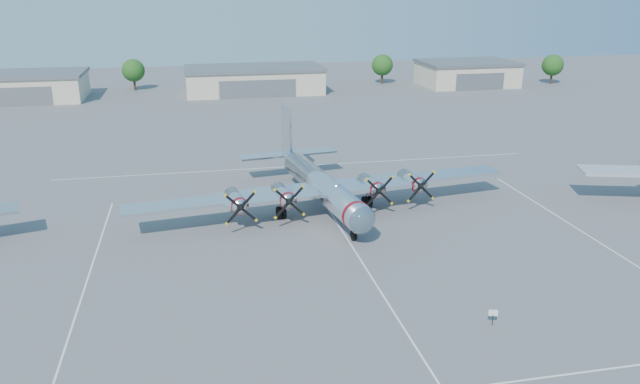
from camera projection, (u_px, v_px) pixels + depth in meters
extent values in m
plane|color=#5A5A5D|center=(349.00, 242.00, 56.04)|extent=(260.00, 260.00, 0.00)
cube|color=silver|center=(84.00, 291.00, 47.19)|extent=(0.15, 40.00, 0.01)
cube|color=silver|center=(364.00, 265.00, 51.39)|extent=(0.15, 40.00, 0.01)
cube|color=silver|center=(602.00, 244.00, 55.60)|extent=(0.15, 40.00, 0.01)
cube|color=silver|center=(301.00, 166.00, 79.24)|extent=(60.00, 0.15, 0.01)
cube|color=#BDB796|center=(26.00, 88.00, 122.76)|extent=(22.00, 14.00, 4.80)
cube|color=slate|center=(24.00, 74.00, 121.90)|extent=(22.60, 14.60, 0.60)
cube|color=slate|center=(18.00, 97.00, 116.41)|extent=(12.10, 0.20, 3.60)
cube|color=#BDB796|center=(254.00, 81.00, 131.37)|extent=(28.00, 14.00, 4.80)
cube|color=slate|center=(254.00, 68.00, 130.51)|extent=(28.60, 14.60, 0.60)
cube|color=slate|center=(258.00, 89.00, 125.02)|extent=(15.40, 0.20, 3.60)
cube|color=#BDB796|center=(466.00, 75.00, 140.55)|extent=(20.00, 14.00, 4.80)
cube|color=slate|center=(467.00, 62.00, 139.68)|extent=(20.60, 14.60, 0.60)
cube|color=slate|center=(480.00, 82.00, 134.20)|extent=(11.00, 0.20, 3.60)
cylinder|color=#382619|center=(135.00, 84.00, 134.33)|extent=(0.50, 0.50, 2.80)
sphere|color=#204A15|center=(133.00, 70.00, 133.42)|extent=(4.80, 4.80, 4.80)
cylinder|color=#382619|center=(382.00, 78.00, 142.99)|extent=(0.50, 0.50, 2.80)
sphere|color=#204A15|center=(382.00, 65.00, 142.09)|extent=(4.80, 4.80, 4.80)
cylinder|color=#382619|center=(551.00, 78.00, 142.84)|extent=(0.50, 0.50, 2.80)
sphere|color=#204A15|center=(553.00, 65.00, 141.93)|extent=(4.80, 4.80, 4.80)
cylinder|color=black|center=(493.00, 319.00, 42.30)|extent=(0.07, 0.07, 0.90)
cube|color=white|center=(493.00, 313.00, 42.13)|extent=(0.60, 0.23, 0.45)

